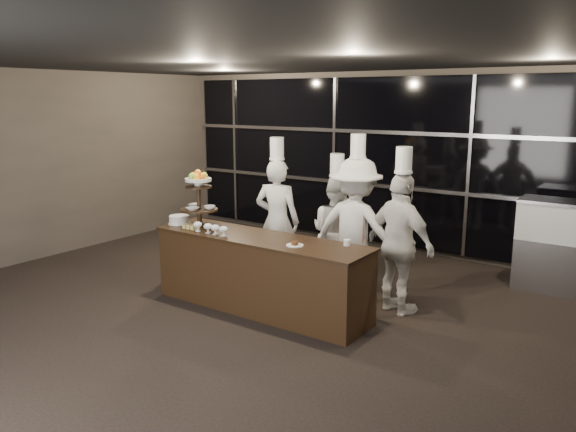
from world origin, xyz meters
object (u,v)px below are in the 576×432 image
Objects in this scene: chef_b at (336,231)px; chef_d at (400,243)px; layer_cake at (179,220)px; chef_c at (356,229)px; display_stand at (199,195)px; display_case at (569,243)px; chef_a at (277,220)px; buffet_counter at (261,273)px.

chef_b is 0.91× the size of chef_d.
chef_b is at bearing 39.57° from layer_cake.
chef_c reaches higher than chef_d.
chef_c reaches higher than chef_b.
display_stand is 4.91m from display_case.
chef_a is at bearing 50.70° from layer_cake.
chef_a is at bearing 176.29° from chef_d.
chef_a is (0.86, 1.04, -0.08)m from layer_cake.
buffet_counter is at bearing 2.16° from layer_cake.
display_stand is at bearing -149.92° from chef_c.
display_case is 3.90m from chef_a.
chef_b is at bearing 21.29° from chef_a.
layer_cake is 5.18m from display_case.
chef_a is 1.01× the size of chef_d.
display_case is at bearing 33.90° from layer_cake.
chef_d is (1.13, -0.43, 0.09)m from chef_b.
chef_a reaches higher than layer_cake.
chef_c is (1.23, 0.02, 0.03)m from chef_a.
chef_a is 0.96× the size of chef_c.
display_case is 0.64× the size of chef_d.
layer_cake is at bearing -146.10° from display_case.
display_case reaches higher than buffet_counter.
chef_d is at bearing -3.71° from chef_a.
display_stand is (-1.00, -0.00, 0.87)m from buffet_counter.
chef_a reaches higher than display_case.
display_case is (2.96, 2.83, 0.22)m from buffet_counter.
chef_a is (-3.43, -1.84, 0.21)m from display_case.
display_stand is at bearing -117.95° from chef_a.
chef_b is at bearing 148.50° from chef_c.
chef_a is at bearing 115.40° from buffet_counter.
layer_cake reaches higher than buffet_counter.
chef_d reaches higher than layer_cake.
display_stand is at bearing -135.12° from chef_b.
chef_a reaches higher than buffet_counter.
chef_b is at bearing 159.39° from chef_d.
display_stand reaches higher than layer_cake.
display_stand is 2.48× the size of layer_cake.
chef_b is 0.86× the size of chef_c.
chef_c is at bearing 53.37° from buffet_counter.
chef_b reaches higher than display_case.
chef_d is at bearing 31.32° from buffet_counter.
display_stand is at bearing 8.67° from layer_cake.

